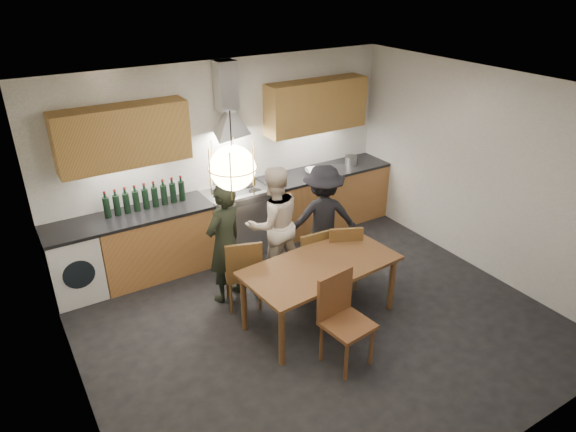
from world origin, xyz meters
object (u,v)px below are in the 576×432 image
chair_back_left (243,270)px  person_mid (274,224)px  chair_front (342,313)px  stock_pot (351,160)px  wine_bottles (145,196)px  dining_table (321,271)px  mixing_bowl (315,172)px  person_right (323,218)px  person_left (225,243)px

chair_back_left → person_mid: bearing=-128.6°
chair_front → stock_pot: 3.35m
stock_pot → wine_bottles: (-3.17, 0.10, 0.10)m
dining_table → chair_back_left: bearing=130.5°
chair_front → mixing_bowl: chair_front is taller
person_mid → wine_bottles: bearing=-33.5°
dining_table → wine_bottles: size_ratio=1.73×
mixing_bowl → person_right: bearing=-118.5°
person_mid → stock_pot: size_ratio=8.34×
mixing_bowl → stock_pot: size_ratio=1.57×
stock_pot → chair_back_left: bearing=-152.9°
person_left → mixing_bowl: bearing=-175.9°
mixing_bowl → chair_back_left: bearing=-145.5°
dining_table → person_right: bearing=49.0°
chair_back_left → stock_pot: stock_pot is taller
stock_pot → person_mid: bearing=-155.1°
person_left → dining_table: bearing=104.4°
chair_front → wine_bottles: wine_bottles is taller
chair_front → wine_bottles: size_ratio=0.94×
person_right → stock_pot: person_right is taller
person_mid → person_right: bearing=173.0°
chair_front → person_mid: bearing=76.0°
chair_back_left → wine_bottles: 1.63m
chair_back_left → mixing_bowl: bearing=-127.1°
chair_back_left → chair_front: 1.35m
dining_table → mixing_bowl: (1.20, 1.89, 0.29)m
dining_table → wine_bottles: (-1.27, 2.03, 0.42)m
wine_bottles → person_left: bearing=-62.3°
person_mid → wine_bottles: person_mid is taller
dining_table → person_mid: person_mid is taller
mixing_bowl → chair_front: bearing=-118.8°
stock_pot → wine_bottles: 3.18m
person_left → person_mid: size_ratio=0.99×
person_mid → wine_bottles: size_ratio=1.46×
mixing_bowl → person_left: bearing=-153.7°
person_left → person_mid: 0.73m
mixing_bowl → wine_bottles: size_ratio=0.27×
chair_back_left → person_right: size_ratio=0.64×
person_left → mixing_bowl: size_ratio=5.27×
dining_table → stock_pot: size_ratio=9.85×
mixing_bowl → stock_pot: 0.70m
chair_back_left → wine_bottles: wine_bottles is taller
wine_bottles → person_mid: bearing=-37.2°
person_mid → mixing_bowl: person_mid is taller
chair_back_left → chair_front: chair_front is taller
chair_front → person_right: 1.81m
person_mid → person_right: size_ratio=1.05×
person_left → mixing_bowl: (1.91, 0.94, 0.18)m
wine_bottles → chair_back_left: bearing=-65.5°
person_mid → chair_front: bearing=86.7°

